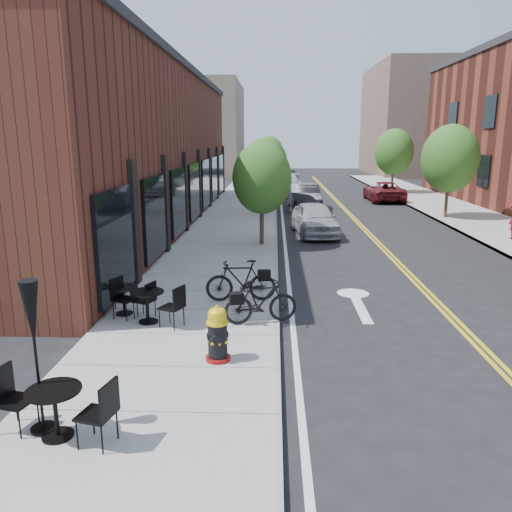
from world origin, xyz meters
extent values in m
plane|color=black|center=(0.00, 0.00, 0.00)|extent=(120.00, 120.00, 0.00)
cube|color=#9E9B93|center=(-2.00, 10.00, 0.06)|extent=(4.00, 70.00, 0.12)
cube|color=#4D2118|center=(-6.50, 14.00, 3.50)|extent=(5.00, 28.00, 7.00)
cube|color=#726656|center=(-8.00, 48.00, 5.00)|extent=(8.00, 14.00, 10.00)
cube|color=brown|center=(16.00, 50.00, 6.00)|extent=(10.00, 16.00, 12.00)
cylinder|color=#382B1E|center=(-0.60, 9.00, 0.93)|extent=(0.16, 0.16, 1.61)
ellipsoid|color=#376921|center=(-0.60, 9.00, 2.61)|extent=(2.20, 2.20, 2.64)
cylinder|color=#382B1E|center=(-0.60, 17.00, 0.96)|extent=(0.16, 0.16, 1.68)
ellipsoid|color=#376921|center=(-0.60, 17.00, 2.72)|extent=(2.30, 2.30, 2.76)
cylinder|color=#382B1E|center=(-0.60, 25.00, 0.91)|extent=(0.16, 0.16, 1.57)
ellipsoid|color=#376921|center=(-0.60, 25.00, 2.54)|extent=(2.10, 2.10, 2.52)
cylinder|color=#382B1E|center=(-0.60, 33.00, 0.98)|extent=(0.16, 0.16, 1.71)
ellipsoid|color=#376921|center=(-0.60, 33.00, 2.79)|extent=(2.40, 2.40, 2.88)
cylinder|color=#382B1E|center=(8.60, 16.00, 1.03)|extent=(0.16, 0.16, 1.82)
ellipsoid|color=#376921|center=(8.60, 16.00, 3.06)|extent=(2.80, 2.80, 3.36)
cylinder|color=#382B1E|center=(8.60, 28.00, 1.03)|extent=(0.16, 0.16, 1.82)
ellipsoid|color=#376921|center=(8.60, 28.00, 3.06)|extent=(2.80, 2.80, 3.36)
cylinder|color=maroon|center=(-1.14, -1.20, 0.15)|extent=(0.57, 0.57, 0.07)
cylinder|color=black|center=(-1.14, -1.20, 0.49)|extent=(0.44, 0.44, 0.68)
cylinder|color=gold|center=(-1.14, -1.20, 0.84)|extent=(0.50, 0.50, 0.05)
cylinder|color=gold|center=(-1.14, -1.20, 0.93)|extent=(0.43, 0.43, 0.16)
ellipsoid|color=gold|center=(-1.14, -1.20, 1.02)|extent=(0.42, 0.42, 0.20)
cylinder|color=gold|center=(-1.14, -1.20, 1.13)|extent=(0.07, 0.07, 0.07)
imported|color=black|center=(-0.94, 2.19, 0.64)|extent=(1.78, 0.67, 1.04)
imported|color=black|center=(-0.41, 0.70, 0.61)|extent=(1.69, 0.88, 0.97)
cylinder|color=black|center=(-3.04, -3.67, 0.13)|extent=(0.51, 0.51, 0.03)
cylinder|color=black|center=(-3.04, -3.67, 0.47)|extent=(0.07, 0.07, 0.67)
cylinder|color=black|center=(-3.04, -3.67, 0.81)|extent=(0.88, 0.88, 0.03)
cylinder|color=black|center=(-2.87, 0.64, 0.13)|extent=(0.56, 0.56, 0.03)
cylinder|color=black|center=(-2.87, 0.64, 0.47)|extent=(0.08, 0.08, 0.68)
cylinder|color=black|center=(-2.87, 0.64, 0.81)|extent=(0.97, 0.97, 0.03)
cylinder|color=black|center=(-3.56, 1.15, 0.13)|extent=(0.51, 0.51, 0.03)
cylinder|color=black|center=(-3.56, 1.15, 0.44)|extent=(0.07, 0.07, 0.62)
cylinder|color=black|center=(-3.56, 1.15, 0.75)|extent=(0.87, 0.87, 0.03)
cylinder|color=black|center=(-3.30, -3.51, 0.14)|extent=(0.35, 0.35, 0.04)
cylinder|color=black|center=(-3.30, -3.51, 1.18)|extent=(0.04, 0.04, 2.08)
cone|color=black|center=(-3.30, -3.51, 1.81)|extent=(0.25, 0.25, 0.92)
imported|color=#A5A8AD|center=(1.60, 11.58, 0.69)|extent=(2.07, 4.22, 1.39)
imported|color=black|center=(1.60, 19.50, 0.76)|extent=(1.84, 4.71, 1.53)
imported|color=silver|center=(0.80, 27.16, 0.72)|extent=(2.24, 5.08, 1.45)
imported|color=maroon|center=(7.06, 23.54, 0.64)|extent=(2.14, 4.61, 1.28)
camera|label=1|loc=(-0.13, -9.57, 4.06)|focal=35.00mm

